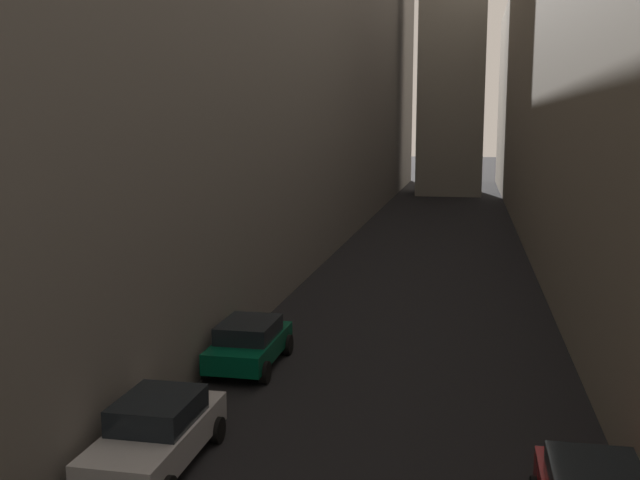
{
  "coord_description": "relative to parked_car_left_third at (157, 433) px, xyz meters",
  "views": [
    {
      "loc": [
        2.09,
        5.17,
        7.42
      ],
      "look_at": [
        0.0,
        15.48,
        5.77
      ],
      "focal_mm": 41.28,
      "sensor_mm": 36.0,
      "label": 1
    }
  ],
  "objects": [
    {
      "name": "parked_car_left_third",
      "position": [
        0.0,
        0.0,
        0.0
      ],
      "size": [
        1.95,
        4.38,
        1.56
      ],
      "rotation": [
        0.0,
        0.0,
        1.57
      ],
      "color": "#B7B7BC",
      "rests_on": "ground"
    },
    {
      "name": "parked_car_left_far",
      "position": [
        0.0,
        6.91,
        -0.02
      ],
      "size": [
        1.97,
        4.04,
        1.46
      ],
      "rotation": [
        0.0,
        0.0,
        1.57
      ],
      "color": "#05472D",
      "rests_on": "ground"
    },
    {
      "name": "ground_plane",
      "position": [
        4.4,
        28.71,
        -0.79
      ],
      "size": [
        264.0,
        264.0,
        0.0
      ],
      "primitive_type": "plane",
      "color": "black"
    },
    {
      "name": "building_block_left",
      "position": [
        -8.24,
        30.71,
        11.79
      ],
      "size": [
        14.29,
        108.0,
        25.18
      ],
      "primitive_type": "cube",
      "color": "slate",
      "rests_on": "ground"
    },
    {
      "name": "building_block_right",
      "position": [
        15.1,
        30.71,
        9.28
      ],
      "size": [
        10.41,
        108.0,
        20.15
      ],
      "primitive_type": "cube",
      "color": "gray",
      "rests_on": "ground"
    }
  ]
}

